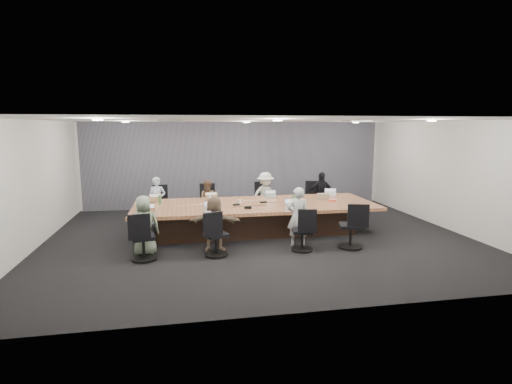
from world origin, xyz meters
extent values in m
cube|color=black|center=(0.00, 0.00, 0.00)|extent=(10.00, 8.00, 0.00)
cube|color=white|center=(0.00, 0.00, 2.80)|extent=(10.00, 8.00, 0.00)
cube|color=silver|center=(0.00, 4.00, 1.40)|extent=(10.00, 0.00, 2.80)
cube|color=silver|center=(0.00, -4.00, 1.40)|extent=(10.00, 0.00, 2.80)
cube|color=silver|center=(-5.00, 0.00, 1.40)|extent=(0.00, 8.00, 2.80)
cube|color=silver|center=(5.00, 0.00, 1.40)|extent=(0.00, 8.00, 2.80)
cube|color=slate|center=(0.00, 3.92, 1.40)|extent=(9.80, 0.04, 2.80)
cube|color=black|center=(0.00, 0.50, 0.33)|extent=(4.80, 1.40, 0.66)
cube|color=#A56B44|center=(0.00, 0.50, 0.70)|extent=(6.00, 2.20, 0.08)
imported|color=#A7BFCF|center=(-2.48, 1.85, 0.65)|extent=(0.53, 0.40, 1.30)
cube|color=#8C6647|center=(-2.48, 1.30, 0.75)|extent=(0.30, 0.21, 0.02)
imported|color=brown|center=(-1.07, 1.85, 0.59)|extent=(0.64, 0.54, 1.18)
cube|color=#8C6647|center=(-1.07, 1.30, 0.75)|extent=(0.34, 0.25, 0.02)
imported|color=#B4BEB6|center=(0.55, 1.85, 0.68)|extent=(0.97, 0.69, 1.36)
cube|color=#B2B2B7|center=(0.55, 1.30, 0.75)|extent=(0.30, 0.22, 0.02)
imported|color=black|center=(2.22, 1.85, 0.67)|extent=(0.79, 0.35, 1.34)
cube|color=#B2B2B7|center=(2.22, 1.30, 0.75)|extent=(0.34, 0.25, 0.02)
imported|color=gray|center=(-2.59, -0.85, 0.63)|extent=(0.69, 0.52, 1.26)
cube|color=#8C6647|center=(-2.59, -0.30, 0.75)|extent=(0.37, 0.27, 0.02)
imported|color=#79644F|center=(-1.14, -0.85, 0.60)|extent=(1.16, 0.53, 1.20)
cube|color=#B2B2B7|center=(-1.14, -0.30, 0.75)|extent=(0.35, 0.25, 0.02)
imported|color=#B9B9B9|center=(0.71, -0.85, 0.67)|extent=(0.54, 0.40, 1.34)
cube|color=#B2B2B7|center=(0.71, -0.30, 0.75)|extent=(0.35, 0.27, 0.02)
cylinder|color=#408643|center=(-2.35, 0.80, 0.86)|extent=(0.08, 0.08, 0.24)
cylinder|color=#408643|center=(0.88, 0.08, 0.86)|extent=(0.09, 0.09, 0.25)
cylinder|color=silver|center=(-1.12, 0.72, 0.84)|extent=(0.07, 0.07, 0.20)
cylinder|color=white|center=(-0.38, 0.61, 0.79)|extent=(0.08, 0.08, 0.09)
cylinder|color=white|center=(1.12, 0.65, 0.79)|extent=(0.10, 0.10, 0.09)
cylinder|color=brown|center=(-2.65, 0.11, 0.79)|extent=(0.09, 0.09, 0.10)
cube|color=black|center=(-0.50, 0.38, 0.76)|extent=(0.18, 0.16, 0.03)
cube|color=black|center=(0.22, 0.59, 0.76)|extent=(0.18, 0.15, 0.03)
cube|color=black|center=(-0.29, -0.12, 0.77)|extent=(0.17, 0.07, 0.06)
cube|color=gray|center=(1.89, 0.73, 0.82)|extent=(0.31, 0.21, 0.16)
cube|color=#D5422B|center=(2.01, 0.44, 0.76)|extent=(0.19, 0.14, 0.04)
camera|label=1|loc=(-1.80, -9.18, 2.66)|focal=28.00mm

